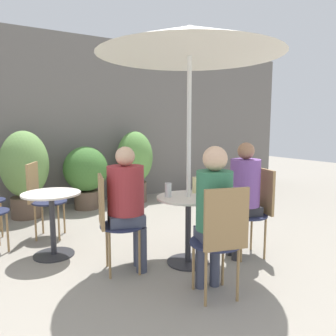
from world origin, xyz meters
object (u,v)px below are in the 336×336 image
Objects in this scene: beer_glass_1 at (168,190)px; bistro_chair_1 at (221,234)px; bistro_chair_3 at (41,193)px; beer_glass_0 at (195,185)px; beer_glass_2 at (203,191)px; seated_person_0 at (127,198)px; cafe_table_near at (188,217)px; cafe_table_far at (52,213)px; bistro_chair_0 at (111,215)px; umbrella at (190,41)px; potted_plant_0 at (25,169)px; potted_plant_2 at (135,162)px; seated_person_1 at (214,206)px; potted_plant_1 at (86,172)px; bistro_chair_2 at (256,204)px; seated_person_2 at (244,189)px.

bistro_chair_1 is at bearing -92.03° from beer_glass_1.
beer_glass_0 is (1.31, -1.50, 0.22)m from bistro_chair_3.
seated_person_0 is at bearing 149.69° from beer_glass_2.
cafe_table_near is 1.00× the size of cafe_table_far.
bistro_chair_3 is 1.81m from beer_glass_1.
umbrella is (0.76, -0.21, 1.66)m from bistro_chair_0.
beer_glass_2 is (1.18, -1.82, 0.23)m from bistro_chair_3.
potted_plant_0 is at bearing 24.94° from bistro_chair_0.
cafe_table_far is (-1.16, 0.93, -0.01)m from cafe_table_near.
seated_person_0 reaches higher than beer_glass_0.
potted_plant_2 is (0.55, 2.64, -0.04)m from beer_glass_0.
potted_plant_0 is 3.30m from umbrella.
potted_plant_0 reaches higher than seated_person_1.
potted_plant_1 is at bearing -12.39° from bistro_chair_3.
beer_glass_2 is at bearing -103.14° from potted_plant_2.
bistro_chair_1 is 3.64m from potted_plant_2.
umbrella is at bearing -29.89° from beer_glass_1.
potted_plant_0 is at bearing -131.06° from bistro_chair_2.
seated_person_0 is 6.39× the size of beer_glass_2.
potted_plant_2 reaches higher than potted_plant_1.
bistro_chair_1 is 2.55m from bistro_chair_3.
seated_person_1 is at bearing -135.15° from seated_person_0.
potted_plant_0 is (-1.77, 2.88, 0.01)m from seated_person_2.
beer_glass_0 is at bearing -99.60° from seated_person_1.
potted_plant_2 is (1.33, 2.59, 0.02)m from seated_person_0.
umbrella is at bearing -90.00° from seated_person_2.
potted_plant_2 is 3.22m from umbrella.
umbrella reaches higher than seated_person_2.
beer_glass_0 is at bearing 34.44° from umbrella.
beer_glass_2 is at bearing -101.14° from seated_person_1.
bistro_chair_1 is at bearing -113.58° from beer_glass_0.
seated_person_2 is 0.95× the size of potted_plant_2.
potted_plant_1 is (0.00, 3.50, 0.05)m from bistro_chair_1.
beer_glass_2 is at bearing -67.57° from potted_plant_0.
potted_plant_1 is (-0.96, 2.96, 0.05)m from bistro_chair_2.
beer_glass_1 is at bearing -89.38° from potted_plant_1.
umbrella is at bearing -90.00° from bistro_chair_0.
beer_glass_0 is 1.45m from umbrella.
seated_person_0 is 0.97× the size of seated_person_1.
beer_glass_0 is 0.07× the size of umbrella.
beer_glass_0 is (0.34, 0.72, 0.03)m from seated_person_1.
cafe_table_near is 0.68m from seated_person_2.
seated_person_0 is at bearing -77.43° from potted_plant_0.
beer_glass_2 is 2.96m from potted_plant_1.
seated_person_0 reaches higher than cafe_table_far.
bistro_chair_0 is 0.73× the size of potted_plant_2.
bistro_chair_1 is 1.00× the size of bistro_chair_3.
seated_person_2 is at bearing 3.63° from beer_glass_2.
potted_plant_2 is at bearing 1.55° from potted_plant_0.
seated_person_2 reaches higher than bistro_chair_3.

